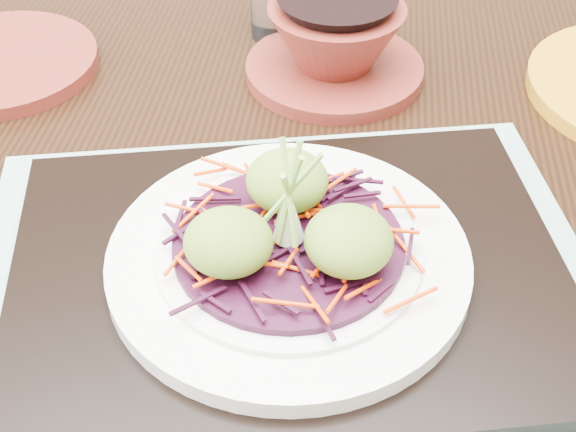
{
  "coord_description": "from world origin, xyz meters",
  "views": [
    {
      "loc": [
        0.04,
        -0.5,
        1.12
      ],
      "look_at": [
        0.05,
        -0.12,
        0.78
      ],
      "focal_mm": 50.0,
      "sensor_mm": 36.0,
      "label": 1
    }
  ],
  "objects_px": {
    "terracotta_bowl_set": "(335,46)",
    "terracotta_side_plate": "(0,63)",
    "dining_table": "(344,322)",
    "serving_tray": "(289,274)",
    "white_plate": "(289,257)"
  },
  "relations": [
    {
      "from": "dining_table",
      "to": "terracotta_side_plate",
      "type": "bearing_deg",
      "value": 150.81
    },
    {
      "from": "dining_table",
      "to": "serving_tray",
      "type": "bearing_deg",
      "value": -122.4
    },
    {
      "from": "dining_table",
      "to": "white_plate",
      "type": "xyz_separation_m",
      "value": [
        -0.04,
        -0.05,
        0.12
      ]
    },
    {
      "from": "terracotta_bowl_set",
      "to": "terracotta_side_plate",
      "type": "bearing_deg",
      "value": 176.8
    },
    {
      "from": "dining_table",
      "to": "white_plate",
      "type": "bearing_deg",
      "value": -122.4
    },
    {
      "from": "dining_table",
      "to": "white_plate",
      "type": "height_order",
      "value": "white_plate"
    },
    {
      "from": "white_plate",
      "to": "terracotta_bowl_set",
      "type": "xyz_separation_m",
      "value": [
        0.05,
        0.26,
        0.0
      ]
    },
    {
      "from": "terracotta_side_plate",
      "to": "serving_tray",
      "type": "bearing_deg",
      "value": -47.12
    },
    {
      "from": "white_plate",
      "to": "terracotta_bowl_set",
      "type": "distance_m",
      "value": 0.26
    },
    {
      "from": "terracotta_side_plate",
      "to": "terracotta_bowl_set",
      "type": "distance_m",
      "value": 0.3
    },
    {
      "from": "serving_tray",
      "to": "terracotta_bowl_set",
      "type": "relative_size",
      "value": 1.99
    },
    {
      "from": "terracotta_bowl_set",
      "to": "white_plate",
      "type": "bearing_deg",
      "value": -99.94
    },
    {
      "from": "serving_tray",
      "to": "terracotta_bowl_set",
      "type": "xyz_separation_m",
      "value": [
        0.05,
        0.26,
        0.02
      ]
    },
    {
      "from": "dining_table",
      "to": "terracotta_side_plate",
      "type": "relative_size",
      "value": 7.32
    },
    {
      "from": "dining_table",
      "to": "terracotta_bowl_set",
      "type": "bearing_deg",
      "value": 97.04
    }
  ]
}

